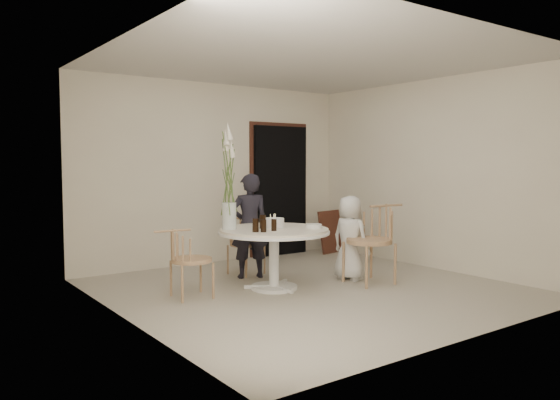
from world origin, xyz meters
TOP-DOWN VIEW (x-y plane):
  - ground at (0.00, 0.00)m, footprint 4.50×4.50m
  - room_shell at (0.00, 0.00)m, footprint 4.50×4.50m
  - doorway at (1.15, 2.19)m, footprint 1.00×0.10m
  - door_trim at (1.15, 2.23)m, footprint 1.12×0.03m
  - table at (-0.35, 0.25)m, footprint 1.33×1.33m
  - picture_frame at (1.95, 1.84)m, footprint 0.55×0.25m
  - chair_far at (-0.17, 1.29)m, footprint 0.48×0.51m
  - chair_right at (0.93, -0.21)m, footprint 0.63×0.59m
  - chair_left at (-1.45, 0.47)m, footprint 0.50×0.47m
  - girl at (-0.24, 0.96)m, footprint 0.58×0.48m
  - boy at (0.74, 0.10)m, footprint 0.44×0.59m
  - birthday_cake at (-0.31, 0.31)m, footprint 0.24×0.24m
  - cola_tumbler_a at (-0.64, 0.05)m, footprint 0.08×0.08m
  - cola_tumbler_b at (-0.48, 0.07)m, footprint 0.07×0.07m
  - cola_tumbler_c at (-0.71, 0.11)m, footprint 0.09×0.09m
  - cola_tumbler_d at (-0.46, 0.32)m, footprint 0.09×0.09m
  - plate_stack at (0.07, 0.01)m, footprint 0.25×0.25m
  - flower_vase at (-0.81, 0.51)m, footprint 0.17×0.17m

SIDE VIEW (x-z plane):
  - ground at x=0.00m, z-range 0.00..0.00m
  - picture_frame at x=1.95m, z-range 0.00..0.71m
  - chair_far at x=-0.17m, z-range 0.11..0.88m
  - chair_left at x=-1.45m, z-range 0.12..0.90m
  - boy at x=0.74m, z-range 0.00..1.09m
  - table at x=-0.35m, z-range 0.25..0.98m
  - chair_right at x=0.93m, z-range 0.15..1.14m
  - girl at x=-0.24m, z-range 0.00..1.37m
  - plate_stack at x=0.07m, z-range 0.73..0.78m
  - birthday_cake at x=-0.31m, z-range 0.71..0.87m
  - cola_tumbler_b at x=-0.48m, z-range 0.73..0.86m
  - cola_tumbler_a at x=-0.64m, z-range 0.73..0.87m
  - cola_tumbler_c at x=-0.71m, z-range 0.73..0.88m
  - cola_tumbler_d at x=-0.46m, z-range 0.73..0.89m
  - doorway at x=1.15m, z-range 0.00..2.10m
  - door_trim at x=1.15m, z-range 0.00..2.22m
  - flower_vase at x=-0.81m, z-range 0.62..1.88m
  - room_shell at x=0.00m, z-range -0.63..3.87m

